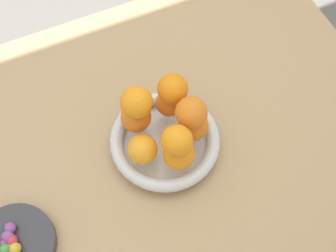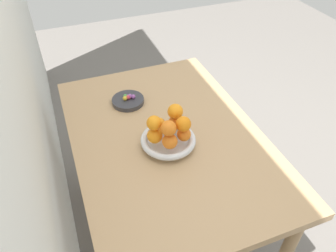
# 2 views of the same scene
# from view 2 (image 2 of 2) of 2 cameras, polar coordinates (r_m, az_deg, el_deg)

# --- Properties ---
(ground_plane) EXTENTS (6.00, 6.00, 0.00)m
(ground_plane) POSITION_cam_2_polar(r_m,az_deg,el_deg) (1.93, -0.15, -18.07)
(ground_plane) COLOR slate
(dining_table) EXTENTS (1.10, 0.76, 0.74)m
(dining_table) POSITION_cam_2_polar(r_m,az_deg,el_deg) (1.41, -0.20, -4.26)
(dining_table) COLOR tan
(dining_table) RESTS_ON ground_plane
(fruit_bowl) EXTENTS (0.22, 0.22, 0.04)m
(fruit_bowl) POSITION_cam_2_polar(r_m,az_deg,el_deg) (1.30, 0.03, -2.57)
(fruit_bowl) COLOR silver
(fruit_bowl) RESTS_ON dining_table
(candy_dish) EXTENTS (0.15, 0.15, 0.02)m
(candy_dish) POSITION_cam_2_polar(r_m,az_deg,el_deg) (1.53, -6.98, 4.38)
(candy_dish) COLOR #333338
(candy_dish) RESTS_ON dining_table
(orange_0) EXTENTS (0.06, 0.06, 0.06)m
(orange_0) POSITION_cam_2_polar(r_m,az_deg,el_deg) (1.31, 1.37, 0.60)
(orange_0) COLOR orange
(orange_0) RESTS_ON fruit_bowl
(orange_1) EXTENTS (0.06, 0.06, 0.06)m
(orange_1) POSITION_cam_2_polar(r_m,az_deg,el_deg) (1.30, -1.57, 0.14)
(orange_1) COLOR orange
(orange_1) RESTS_ON fruit_bowl
(orange_2) EXTENTS (0.06, 0.06, 0.06)m
(orange_2) POSITION_cam_2_polar(r_m,az_deg,el_deg) (1.25, -2.33, -1.68)
(orange_2) COLOR orange
(orange_2) RESTS_ON fruit_bowl
(orange_3) EXTENTS (0.06, 0.06, 0.06)m
(orange_3) POSITION_cam_2_polar(r_m,az_deg,el_deg) (1.22, 0.32, -2.70)
(orange_3) COLOR orange
(orange_3) RESTS_ON fruit_bowl
(orange_4) EXTENTS (0.05, 0.05, 0.05)m
(orange_4) POSITION_cam_2_polar(r_m,az_deg,el_deg) (1.26, 2.79, -1.44)
(orange_4) COLOR orange
(orange_4) RESTS_ON fruit_bowl
(orange_5) EXTENTS (0.06, 0.06, 0.06)m
(orange_5) POSITION_cam_2_polar(r_m,az_deg,el_deg) (1.26, 1.28, 2.55)
(orange_5) COLOR orange
(orange_5) RESTS_ON orange_0
(orange_6) EXTENTS (0.06, 0.06, 0.06)m
(orange_6) POSITION_cam_2_polar(r_m,az_deg,el_deg) (1.19, 0.11, -0.40)
(orange_6) COLOR orange
(orange_6) RESTS_ON orange_3
(orange_7) EXTENTS (0.06, 0.06, 0.06)m
(orange_7) POSITION_cam_2_polar(r_m,az_deg,el_deg) (1.21, -2.45, 0.53)
(orange_7) COLOR orange
(orange_7) RESTS_ON orange_2
(orange_8) EXTENTS (0.06, 0.06, 0.06)m
(orange_8) POSITION_cam_2_polar(r_m,az_deg,el_deg) (1.22, 2.69, 0.35)
(orange_8) COLOR orange
(orange_8) RESTS_ON orange_4
(candy_ball_0) EXTENTS (0.02, 0.02, 0.02)m
(candy_ball_0) POSITION_cam_2_polar(r_m,az_deg,el_deg) (1.52, -6.07, 5.12)
(candy_ball_0) COLOR #8C4C99
(candy_ball_0) RESTS_ON candy_dish
(candy_ball_1) EXTENTS (0.01, 0.01, 0.01)m
(candy_ball_1) POSITION_cam_2_polar(r_m,az_deg,el_deg) (1.53, -7.01, 5.18)
(candy_ball_1) COLOR #8C4C99
(candy_ball_1) RESTS_ON candy_dish
(candy_ball_2) EXTENTS (0.02, 0.02, 0.02)m
(candy_ball_2) POSITION_cam_2_polar(r_m,az_deg,el_deg) (1.52, -7.23, 4.93)
(candy_ball_2) COLOR gold
(candy_ball_2) RESTS_ON candy_dish
(candy_ball_3) EXTENTS (0.02, 0.02, 0.02)m
(candy_ball_3) POSITION_cam_2_polar(r_m,az_deg,el_deg) (1.52, -6.94, 4.98)
(candy_ball_3) COLOR #C6384C
(candy_ball_3) RESTS_ON candy_dish
(candy_ball_4) EXTENTS (0.02, 0.02, 0.02)m
(candy_ball_4) POSITION_cam_2_polar(r_m,az_deg,el_deg) (1.52, -6.64, 5.19)
(candy_ball_4) COLOR #8C4C99
(candy_ball_4) RESTS_ON candy_dish
(candy_ball_5) EXTENTS (0.02, 0.02, 0.02)m
(candy_ball_5) POSITION_cam_2_polar(r_m,az_deg,el_deg) (1.51, -7.51, 4.82)
(candy_ball_5) COLOR gold
(candy_ball_5) RESTS_ON candy_dish
(candy_ball_6) EXTENTS (0.02, 0.02, 0.02)m
(candy_ball_6) POSITION_cam_2_polar(r_m,az_deg,el_deg) (1.53, -7.43, 5.18)
(candy_ball_6) COLOR #4C9947
(candy_ball_6) RESTS_ON candy_dish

